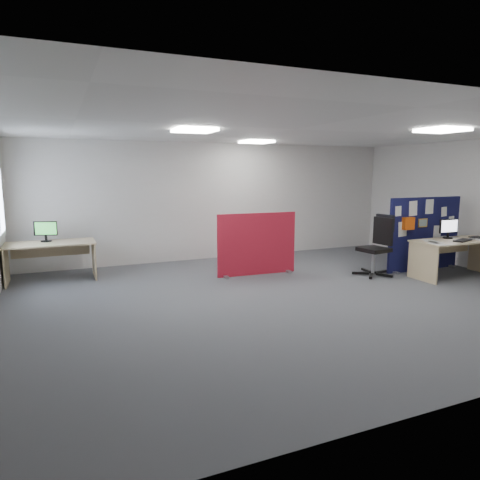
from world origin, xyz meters
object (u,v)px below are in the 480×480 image
object	(u,v)px
monitor_second	(46,230)
red_divider	(257,245)
main_desk	(454,248)
monitor_main	(449,228)
second_desk	(51,252)
navy_divider	(424,234)
office_chair	(378,242)

from	to	relation	value
monitor_second	red_divider	bearing A→B (deg)	1.07
main_desk	monitor_second	size ratio (longest dim) A/B	4.13
monitor_main	monitor_second	distance (m)	7.83
red_divider	monitor_second	bearing A→B (deg)	164.94
red_divider	second_desk	bearing A→B (deg)	166.08
navy_divider	monitor_main	bearing A→B (deg)	-74.22
navy_divider	monitor_second	world-z (taller)	navy_divider
monitor_main	office_chair	world-z (taller)	office_chair
navy_divider	monitor_main	size ratio (longest dim) A/B	4.19
navy_divider	red_divider	size ratio (longest dim) A/B	1.12
red_divider	office_chair	distance (m)	2.41
main_desk	office_chair	world-z (taller)	office_chair
office_chair	red_divider	bearing A→B (deg)	148.07
navy_divider	monitor_second	bearing A→B (deg)	162.93
red_divider	main_desk	bearing A→B (deg)	-22.53
red_divider	second_desk	world-z (taller)	red_divider
second_desk	main_desk	bearing A→B (deg)	-20.82
monitor_main	office_chair	xyz separation A→B (m)	(-1.29, 0.51, -0.28)
monitor_main	red_divider	xyz separation A→B (m)	(-3.50, 1.47, -0.34)
main_desk	office_chair	distance (m)	1.45
main_desk	second_desk	xyz separation A→B (m)	(-7.26, 2.76, -0.01)
monitor_main	second_desk	bearing A→B (deg)	163.39
main_desk	monitor_main	bearing A→B (deg)	84.24
office_chair	second_desk	bearing A→B (deg)	152.42
main_desk	monitor_main	distance (m)	0.42
main_desk	monitor_second	bearing A→B (deg)	158.65
monitor_main	second_desk	xyz separation A→B (m)	(-7.28, 2.59, -0.39)
red_divider	monitor_second	distance (m)	4.05
main_desk	office_chair	size ratio (longest dim) A/B	1.46
monitor_main	office_chair	distance (m)	1.42
red_divider	monitor_second	world-z (taller)	red_divider
navy_divider	second_desk	world-z (taller)	navy_divider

